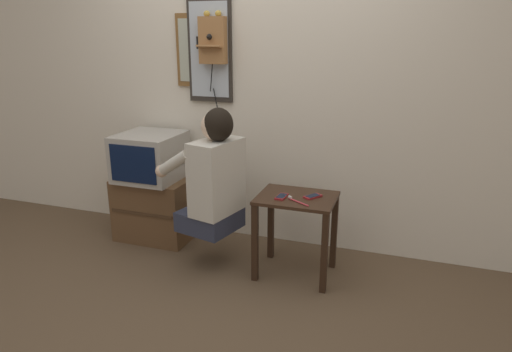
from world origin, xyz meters
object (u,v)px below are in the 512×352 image
framed_picture (198,51)px  cell_phone_held (282,197)px  television (150,157)px  wall_mirror (210,50)px  toothbrush (297,201)px  cell_phone_spare (313,196)px  wall_phone_antique (213,40)px  person (214,176)px

framed_picture → cell_phone_held: size_ratio=4.28×
television → framed_picture: 0.90m
wall_mirror → toothbrush: (0.85, -0.59, -0.91)m
wall_mirror → toothbrush: wall_mirror is taller
television → cell_phone_spare: size_ratio=3.57×
cell_phone_spare → wall_phone_antique: bearing=-171.4°
cell_phone_spare → framed_picture: bearing=-170.1°
cell_phone_held → wall_mirror: bearing=147.2°
television → framed_picture: bearing=42.3°
person → wall_phone_antique: 1.05m
framed_picture → cell_phone_spare: 1.45m
person → cell_phone_held: person is taller
wall_phone_antique → framed_picture: wall_phone_antique is taller
wall_phone_antique → television: bearing=-152.6°
cell_phone_spare → toothbrush: toothbrush is taller
wall_mirror → cell_phone_spare: wall_mirror is taller
wall_mirror → toothbrush: size_ratio=4.82×
wall_phone_antique → toothbrush: size_ratio=4.68×
wall_phone_antique → toothbrush: bearing=-34.3°
wall_mirror → cell_phone_held: size_ratio=6.10×
cell_phone_held → person: bearing=-173.8°
wall_phone_antique → framed_picture: (-0.15, 0.04, -0.08)m
wall_phone_antique → wall_mirror: (-0.05, 0.04, -0.07)m
television → wall_mirror: size_ratio=0.63×
wall_phone_antique → cell_phone_held: (0.69, -0.49, -0.99)m
television → toothbrush: television is taller
wall_phone_antique → cell_phone_held: wall_phone_antique is taller
person → framed_picture: size_ratio=1.60×
person → television: (-0.67, 0.28, 0.01)m
wall_phone_antique → framed_picture: 0.18m
person → television: bearing=81.0°
television → cell_phone_held: television is taller
person → framed_picture: 1.05m
person → cell_phone_spare: bearing=-68.1°
cell_phone_held → toothbrush: 0.13m
person → wall_phone_antique: (-0.21, 0.52, 0.89)m
person → television: person is taller
person → wall_mirror: wall_mirror is taller
person → framed_picture: bearing=46.2°
wall_phone_antique → wall_mirror: 0.10m
television → wall_mirror: (0.41, 0.28, 0.80)m
person → wall_mirror: 1.02m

